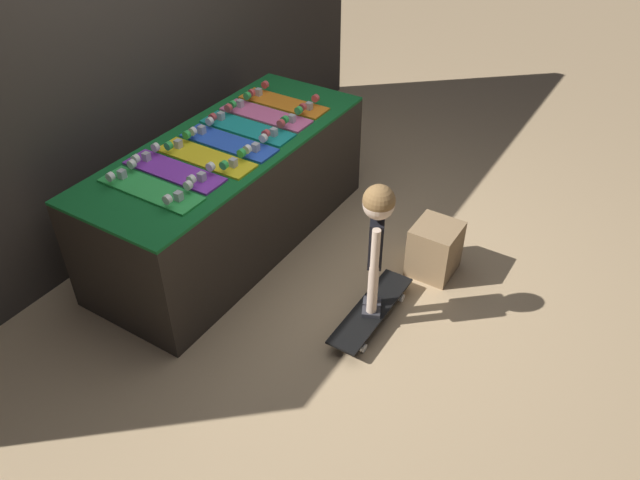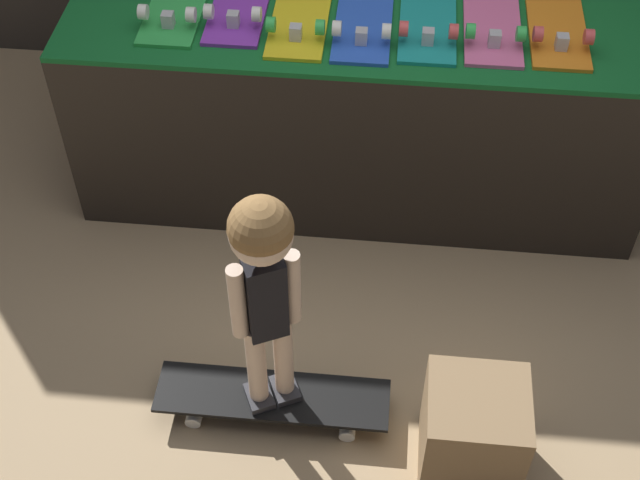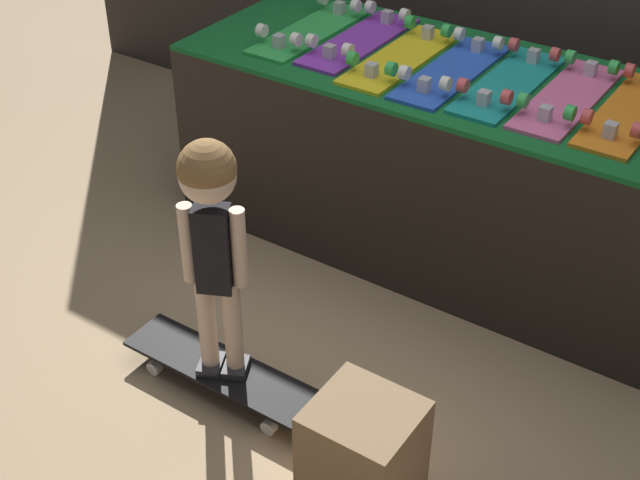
# 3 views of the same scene
# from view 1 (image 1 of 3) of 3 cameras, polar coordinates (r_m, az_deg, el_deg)

# --- Properties ---
(ground_plane) EXTENTS (16.00, 16.00, 0.00)m
(ground_plane) POSITION_cam_1_polar(r_m,az_deg,el_deg) (4.21, -1.14, -2.65)
(ground_plane) COLOR tan
(back_wall) EXTENTS (5.23, 0.10, 2.22)m
(back_wall) POSITION_cam_1_polar(r_m,az_deg,el_deg) (4.42, -16.63, 14.66)
(back_wall) COLOR #332D28
(back_wall) RESTS_ON ground_plane
(display_rack) EXTENTS (2.12, 0.84, 0.78)m
(display_rack) POSITION_cam_1_polar(r_m,az_deg,el_deg) (4.28, -8.19, 4.21)
(display_rack) COLOR black
(display_rack) RESTS_ON ground_plane
(skateboard_green_on_rack) EXTENTS (0.20, 0.66, 0.09)m
(skateboard_green_on_rack) POSITION_cam_1_polar(r_m,az_deg,el_deg) (3.67, -15.27, 4.60)
(skateboard_green_on_rack) COLOR green
(skateboard_green_on_rack) RESTS_ON display_rack
(skateboard_purple_on_rack) EXTENTS (0.20, 0.66, 0.09)m
(skateboard_purple_on_rack) POSITION_cam_1_polar(r_m,az_deg,el_deg) (3.81, -13.22, 6.28)
(skateboard_purple_on_rack) COLOR purple
(skateboard_purple_on_rack) RESTS_ON display_rack
(skateboard_yellow_on_rack) EXTENTS (0.20, 0.66, 0.09)m
(skateboard_yellow_on_rack) POSITION_cam_1_polar(r_m,az_deg,el_deg) (3.92, -10.43, 7.55)
(skateboard_yellow_on_rack) COLOR yellow
(skateboard_yellow_on_rack) RESTS_ON display_rack
(skateboard_blue_on_rack) EXTENTS (0.20, 0.66, 0.09)m
(skateboard_blue_on_rack) POSITION_cam_1_polar(r_m,az_deg,el_deg) (4.06, -8.37, 8.91)
(skateboard_blue_on_rack) COLOR blue
(skateboard_blue_on_rack) RESTS_ON display_rack
(skateboard_teal_on_rack) EXTENTS (0.20, 0.66, 0.09)m
(skateboard_teal_on_rack) POSITION_cam_1_polar(r_m,az_deg,el_deg) (4.22, -6.69, 10.24)
(skateboard_teal_on_rack) COLOR teal
(skateboard_teal_on_rack) RESTS_ON display_rack
(skateboard_pink_on_rack) EXTENTS (0.20, 0.66, 0.09)m
(skateboard_pink_on_rack) POSITION_cam_1_polar(r_m,az_deg,el_deg) (4.38, -4.99, 11.42)
(skateboard_pink_on_rack) COLOR pink
(skateboard_pink_on_rack) RESTS_ON display_rack
(skateboard_orange_on_rack) EXTENTS (0.20, 0.66, 0.09)m
(skateboard_orange_on_rack) POSITION_cam_1_polar(r_m,az_deg,el_deg) (4.54, -3.36, 12.51)
(skateboard_orange_on_rack) COLOR orange
(skateboard_orange_on_rack) RESTS_ON display_rack
(skateboard_on_floor) EXTENTS (0.76, 0.19, 0.09)m
(skateboard_on_floor) POSITION_cam_1_polar(r_m,az_deg,el_deg) (3.82, 4.71, -6.45)
(skateboard_on_floor) COLOR black
(skateboard_on_floor) RESTS_ON ground_plane
(child) EXTENTS (0.20, 0.18, 0.88)m
(child) POSITION_cam_1_polar(r_m,az_deg,el_deg) (3.41, 5.24, 1.18)
(child) COLOR #2D2D33
(child) RESTS_ON skateboard_on_floor
(storage_box) EXTENTS (0.30, 0.29, 0.36)m
(storage_box) POSITION_cam_1_polar(r_m,az_deg,el_deg) (4.16, 10.44, -0.82)
(storage_box) COLOR #8E704C
(storage_box) RESTS_ON ground_plane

